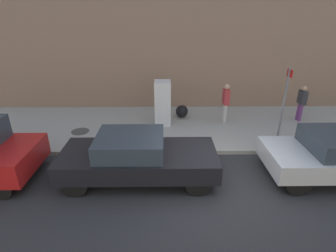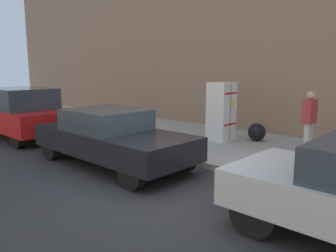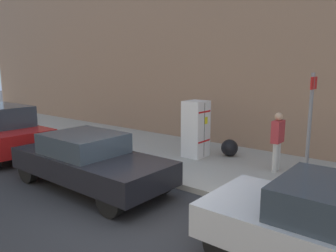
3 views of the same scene
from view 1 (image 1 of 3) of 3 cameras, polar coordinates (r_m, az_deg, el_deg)
ground_plane at (r=7.82m, az=10.34°, el=-12.35°), size 80.00×80.00×0.00m
sidewalk_slab at (r=11.19m, az=6.78°, el=-0.04°), size 4.56×44.00×0.15m
building_facade_near at (r=13.45m, az=6.00°, el=24.32°), size 1.89×39.60×9.43m
discarded_refrigerator at (r=10.86m, az=-1.17°, el=5.00°), size 0.75×0.66×1.84m
manhole_cover at (r=11.01m, az=-18.57°, el=-1.12°), size 0.70×0.70×0.02m
street_sign_post at (r=9.58m, az=23.85°, el=4.36°), size 0.36×0.07×2.80m
trash_bag at (r=11.80m, az=3.04°, el=3.22°), size 0.56×0.56×0.56m
pedestrian_walking_far at (r=12.61m, az=27.08°, el=4.82°), size 0.44×0.22×1.54m
pedestrian_standing_near at (r=11.28m, az=12.46°, el=5.40°), size 0.48×0.22×1.67m
parked_sedan_dark at (r=7.62m, az=-6.78°, el=-6.62°), size 1.83×4.46×1.39m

